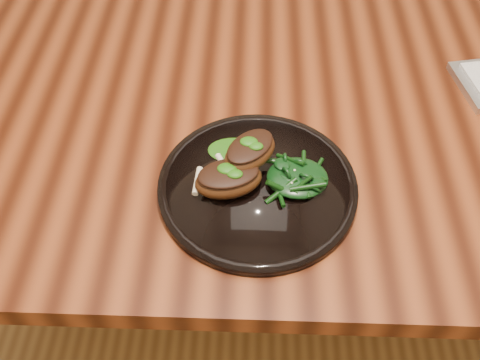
% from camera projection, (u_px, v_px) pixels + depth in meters
% --- Properties ---
extents(desk, '(1.60, 0.80, 0.75)m').
position_uv_depth(desk, '(325.00, 142.00, 1.00)').
color(desk, black).
rests_on(desk, ground).
extents(plate, '(0.30, 0.30, 0.02)m').
position_uv_depth(plate, '(258.00, 187.00, 0.81)').
color(plate, black).
rests_on(plate, desk).
extents(lamb_chop_front, '(0.12, 0.09, 0.05)m').
position_uv_depth(lamb_chop_front, '(228.00, 179.00, 0.79)').
color(lamb_chop_front, '#3E1F0C').
rests_on(lamb_chop_front, plate).
extents(lamb_chop_back, '(0.11, 0.11, 0.04)m').
position_uv_depth(lamb_chop_back, '(250.00, 151.00, 0.80)').
color(lamb_chop_back, '#3E1F0C').
rests_on(lamb_chop_back, plate).
extents(herb_smear, '(0.08, 0.06, 0.01)m').
position_uv_depth(herb_smear, '(234.00, 150.00, 0.85)').
color(herb_smear, '#114407').
rests_on(herb_smear, plate).
extents(greens_heap, '(0.09, 0.09, 0.03)m').
position_uv_depth(greens_heap, '(298.00, 175.00, 0.80)').
color(greens_heap, black).
rests_on(greens_heap, plate).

